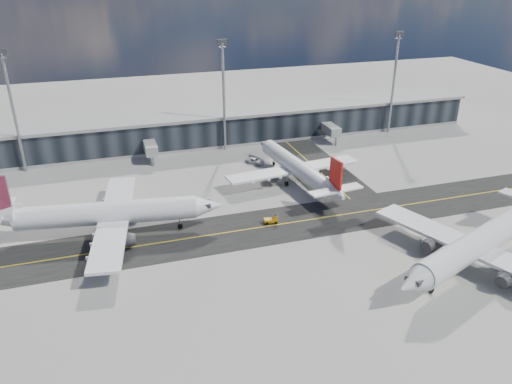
{
  "coord_description": "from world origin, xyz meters",
  "views": [
    {
      "loc": [
        -30.27,
        -75.76,
        46.69
      ],
      "look_at": [
        -3.44,
        9.35,
        5.0
      ],
      "focal_mm": 35.0,
      "sensor_mm": 36.0,
      "label": 1
    }
  ],
  "objects_px": {
    "airliner_near": "(483,240)",
    "baggage_tug": "(272,219)",
    "airliner_redtail": "(297,168)",
    "airliner_af": "(104,214)",
    "service_van": "(255,161)"
  },
  "relations": [
    {
      "from": "airliner_redtail",
      "to": "baggage_tug",
      "type": "distance_m",
      "value": 20.59
    },
    {
      "from": "airliner_af",
      "to": "service_van",
      "type": "relative_size",
      "value": 8.64
    },
    {
      "from": "service_van",
      "to": "airliner_af",
      "type": "bearing_deg",
      "value": 175.66
    },
    {
      "from": "airliner_af",
      "to": "baggage_tug",
      "type": "xyz_separation_m",
      "value": [
        30.98,
        -5.45,
        -3.43
      ]
    },
    {
      "from": "airliner_near",
      "to": "service_van",
      "type": "xyz_separation_m",
      "value": [
        -22.68,
        54.56,
        -3.61
      ]
    },
    {
      "from": "airliner_near",
      "to": "baggage_tug",
      "type": "height_order",
      "value": "airliner_near"
    },
    {
      "from": "airliner_near",
      "to": "service_van",
      "type": "relative_size",
      "value": 8.44
    },
    {
      "from": "airliner_near",
      "to": "service_van",
      "type": "height_order",
      "value": "airliner_near"
    },
    {
      "from": "airliner_near",
      "to": "baggage_tug",
      "type": "bearing_deg",
      "value": 29.47
    },
    {
      "from": "airliner_redtail",
      "to": "service_van",
      "type": "height_order",
      "value": "airliner_redtail"
    },
    {
      "from": "airliner_af",
      "to": "airliner_near",
      "type": "relative_size",
      "value": 1.02
    },
    {
      "from": "baggage_tug",
      "to": "service_van",
      "type": "height_order",
      "value": "baggage_tug"
    },
    {
      "from": "airliner_redtail",
      "to": "airliner_af",
      "type": "bearing_deg",
      "value": -172.11
    },
    {
      "from": "airliner_near",
      "to": "service_van",
      "type": "distance_m",
      "value": 59.19
    },
    {
      "from": "baggage_tug",
      "to": "airliner_near",
      "type": "bearing_deg",
      "value": 62.35
    }
  ]
}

